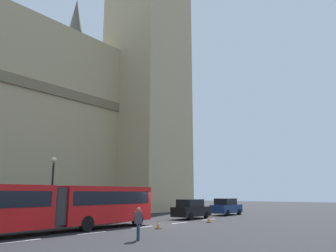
{
  "coord_description": "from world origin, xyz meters",
  "views": [
    {
      "loc": [
        -20.51,
        -17.09,
        2.42
      ],
      "look_at": [
        4.68,
        2.84,
        8.93
      ],
      "focal_mm": 35.59,
      "sensor_mm": 36.0,
      "label": 1
    }
  ],
  "objects_px": {
    "sedan_lead": "(191,209)",
    "street_lamp": "(52,185)",
    "sedan_trailing": "(227,207)",
    "traffic_cone_middle": "(209,219)",
    "articulated_bus": "(51,204)",
    "traffic_cone_west": "(158,225)",
    "pedestrian_near_cones": "(138,222)"
  },
  "relations": [
    {
      "from": "sedan_trailing",
      "to": "street_lamp",
      "type": "bearing_deg",
      "value": 166.99
    },
    {
      "from": "articulated_bus",
      "to": "sedan_lead",
      "type": "height_order",
      "value": "articulated_bus"
    },
    {
      "from": "sedan_trailing",
      "to": "traffic_cone_middle",
      "type": "xyz_separation_m",
      "value": [
        -10.0,
        -3.72,
        -0.63
      ]
    },
    {
      "from": "sedan_lead",
      "to": "pedestrian_near_cones",
      "type": "bearing_deg",
      "value": -155.86
    },
    {
      "from": "sedan_trailing",
      "to": "street_lamp",
      "type": "relative_size",
      "value": 0.83
    },
    {
      "from": "street_lamp",
      "to": "pedestrian_near_cones",
      "type": "relative_size",
      "value": 3.12
    },
    {
      "from": "pedestrian_near_cones",
      "to": "traffic_cone_west",
      "type": "bearing_deg",
      "value": 29.71
    },
    {
      "from": "sedan_trailing",
      "to": "street_lamp",
      "type": "height_order",
      "value": "street_lamp"
    },
    {
      "from": "sedan_trailing",
      "to": "traffic_cone_middle",
      "type": "height_order",
      "value": "sedan_trailing"
    },
    {
      "from": "articulated_bus",
      "to": "traffic_cone_west",
      "type": "height_order",
      "value": "articulated_bus"
    },
    {
      "from": "traffic_cone_west",
      "to": "traffic_cone_middle",
      "type": "relative_size",
      "value": 1.0
    },
    {
      "from": "sedan_trailing",
      "to": "traffic_cone_west",
      "type": "height_order",
      "value": "sedan_trailing"
    },
    {
      "from": "articulated_bus",
      "to": "street_lamp",
      "type": "bearing_deg",
      "value": 57.26
    },
    {
      "from": "articulated_bus",
      "to": "sedan_trailing",
      "type": "height_order",
      "value": "articulated_bus"
    },
    {
      "from": "sedan_lead",
      "to": "street_lamp",
      "type": "bearing_deg",
      "value": 159.27
    },
    {
      "from": "traffic_cone_west",
      "to": "street_lamp",
      "type": "xyz_separation_m",
      "value": [
        -3.3,
        8.13,
        2.77
      ]
    },
    {
      "from": "articulated_bus",
      "to": "sedan_trailing",
      "type": "distance_m",
      "value": 22.63
    },
    {
      "from": "articulated_bus",
      "to": "pedestrian_near_cones",
      "type": "xyz_separation_m",
      "value": [
        1.05,
        -6.57,
        -0.83
      ]
    },
    {
      "from": "sedan_trailing",
      "to": "traffic_cone_middle",
      "type": "relative_size",
      "value": 7.59
    },
    {
      "from": "articulated_bus",
      "to": "traffic_cone_west",
      "type": "bearing_deg",
      "value": -30.33
    },
    {
      "from": "traffic_cone_west",
      "to": "traffic_cone_middle",
      "type": "xyz_separation_m",
      "value": [
        6.42,
        -0.14,
        0.0
      ]
    },
    {
      "from": "sedan_lead",
      "to": "traffic_cone_west",
      "type": "xyz_separation_m",
      "value": [
        -9.09,
        -3.44,
        -0.63
      ]
    },
    {
      "from": "sedan_lead",
      "to": "traffic_cone_west",
      "type": "relative_size",
      "value": 7.59
    },
    {
      "from": "sedan_lead",
      "to": "street_lamp",
      "type": "xyz_separation_m",
      "value": [
        -12.4,
        4.69,
        2.14
      ]
    },
    {
      "from": "traffic_cone_middle",
      "to": "sedan_trailing",
      "type": "bearing_deg",
      "value": 20.42
    },
    {
      "from": "sedan_trailing",
      "to": "pedestrian_near_cones",
      "type": "xyz_separation_m",
      "value": [
        -21.56,
        -6.52,
        -0.0
      ]
    },
    {
      "from": "sedan_trailing",
      "to": "street_lamp",
      "type": "xyz_separation_m",
      "value": [
        -19.72,
        4.56,
        2.14
      ]
    },
    {
      "from": "articulated_bus",
      "to": "pedestrian_near_cones",
      "type": "distance_m",
      "value": 6.7
    },
    {
      "from": "street_lamp",
      "to": "pedestrian_near_cones",
      "type": "distance_m",
      "value": 11.43
    },
    {
      "from": "articulated_bus",
      "to": "sedan_lead",
      "type": "xyz_separation_m",
      "value": [
        15.29,
        -0.18,
        -0.83
      ]
    },
    {
      "from": "sedan_lead",
      "to": "street_lamp",
      "type": "height_order",
      "value": "street_lamp"
    },
    {
      "from": "sedan_trailing",
      "to": "articulated_bus",
      "type": "bearing_deg",
      "value": 179.87
    }
  ]
}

